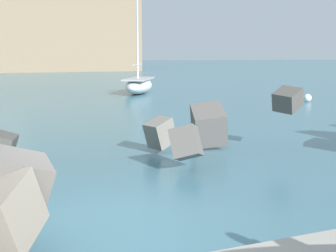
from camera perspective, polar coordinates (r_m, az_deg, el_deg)
The scene contains 4 objects.
ground_plane at distance 7.03m, azimuth -7.68°, elevation -12.53°, with size 400.00×400.00×0.00m, color #42707F.
breakwater_jetty at distance 9.54m, azimuth 1.49°, elevation 0.78°, with size 32.93×8.26×3.12m.
boat_near_right at distance 30.47m, azimuth -3.66°, elevation 5.17°, with size 3.70×4.89×7.57m.
mooring_buoy_inner at distance 26.25m, azimuth 17.05°, elevation 3.38°, with size 0.44×0.44×0.44m.
Camera 1 is at (-1.62, -6.34, 2.56)m, focal length 48.73 mm.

